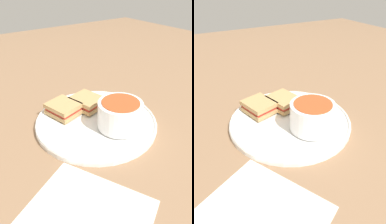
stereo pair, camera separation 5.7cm
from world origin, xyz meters
The scene contains 6 objects.
ground_plane centered at (0.00, 0.00, 0.00)m, with size 2.40×2.40×0.00m, color #8E6B4C.
plate centered at (0.00, 0.00, 0.01)m, with size 0.32×0.32×0.02m.
soup_bowl centered at (-0.06, -0.03, 0.05)m, with size 0.11×0.11×0.07m.
spoon centered at (0.02, -0.09, 0.02)m, with size 0.11×0.05×0.01m.
sandwich_half_near centered at (0.06, -0.01, 0.03)m, with size 0.10×0.09×0.03m.
sandwich_half_far centered at (0.07, 0.06, 0.03)m, with size 0.10×0.09×0.03m.
Camera 1 is at (-0.39, 0.28, 0.35)m, focal length 35.00 mm.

